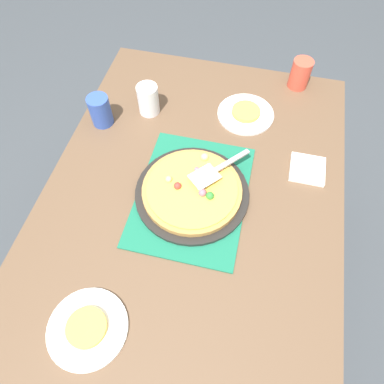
{
  "coord_description": "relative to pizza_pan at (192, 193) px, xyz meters",
  "views": [
    {
      "loc": [
        -0.61,
        -0.14,
        1.76
      ],
      "look_at": [
        0.0,
        0.0,
        0.77
      ],
      "focal_mm": 32.99,
      "sensor_mm": 36.0,
      "label": 1
    }
  ],
  "objects": [
    {
      "name": "cup_near",
      "position": [
        0.63,
        -0.3,
        0.05
      ],
      "size": [
        0.08,
        0.08,
        0.12
      ],
      "primitive_type": "cylinder",
      "color": "#E04C38",
      "rests_on": "dining_table"
    },
    {
      "name": "cup_far",
      "position": [
        0.34,
        0.25,
        0.05
      ],
      "size": [
        0.08,
        0.08,
        0.12
      ],
      "primitive_type": "cylinder",
      "color": "white",
      "rests_on": "dining_table"
    },
    {
      "name": "ground_plane",
      "position": [
        0.0,
        0.0,
        -0.76
      ],
      "size": [
        8.0,
        8.0,
        0.0
      ],
      "primitive_type": "plane",
      "color": "#3D4247"
    },
    {
      "name": "served_slice_right",
      "position": [
        -0.48,
        0.18,
        0.01
      ],
      "size": [
        0.11,
        0.11,
        0.02
      ],
      "primitive_type": "cylinder",
      "color": "#EAB747",
      "rests_on": "plate_far_right"
    },
    {
      "name": "napkin_stack",
      "position": [
        0.19,
        -0.37,
        -0.01
      ],
      "size": [
        0.12,
        0.12,
        0.02
      ],
      "primitive_type": "cube",
      "color": "white",
      "rests_on": "dining_table"
    },
    {
      "name": "pizza_pan",
      "position": [
        0.0,
        0.0,
        0.0
      ],
      "size": [
        0.38,
        0.38,
        0.01
      ],
      "primitive_type": "cylinder",
      "color": "black",
      "rests_on": "placemat"
    },
    {
      "name": "plate_near_left",
      "position": [
        0.41,
        -0.12,
        -0.01
      ],
      "size": [
        0.22,
        0.22,
        0.01
      ],
      "primitive_type": "cylinder",
      "color": "white",
      "rests_on": "dining_table"
    },
    {
      "name": "placemat",
      "position": [
        0.0,
        0.0,
        -0.01
      ],
      "size": [
        0.48,
        0.36,
        0.01
      ],
      "primitive_type": "cube",
      "color": "#196B4C",
      "rests_on": "dining_table"
    },
    {
      "name": "cup_corner",
      "position": [
        0.25,
        0.41,
        0.05
      ],
      "size": [
        0.08,
        0.08,
        0.12
      ],
      "primitive_type": "cylinder",
      "color": "#3351AD",
      "rests_on": "dining_table"
    },
    {
      "name": "pizza_server",
      "position": [
        0.07,
        -0.06,
        0.06
      ],
      "size": [
        0.2,
        0.18,
        0.01
      ],
      "color": "silver",
      "rests_on": "pizza"
    },
    {
      "name": "pizza",
      "position": [
        0.0,
        -0.0,
        0.02
      ],
      "size": [
        0.33,
        0.33,
        0.05
      ],
      "color": "#B78442",
      "rests_on": "pizza_pan"
    },
    {
      "name": "served_slice_left",
      "position": [
        0.41,
        -0.12,
        0.01
      ],
      "size": [
        0.11,
        0.11,
        0.02
      ],
      "primitive_type": "cylinder",
      "color": "#EAB747",
      "rests_on": "plate_near_left"
    },
    {
      "name": "plate_far_right",
      "position": [
        -0.48,
        0.18,
        -0.01
      ],
      "size": [
        0.22,
        0.22,
        0.01
      ],
      "primitive_type": "cylinder",
      "color": "white",
      "rests_on": "dining_table"
    },
    {
      "name": "dining_table",
      "position": [
        0.0,
        0.0,
        -0.12
      ],
      "size": [
        1.4,
        1.0,
        0.75
      ],
      "color": "brown",
      "rests_on": "ground_plane"
    }
  ]
}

